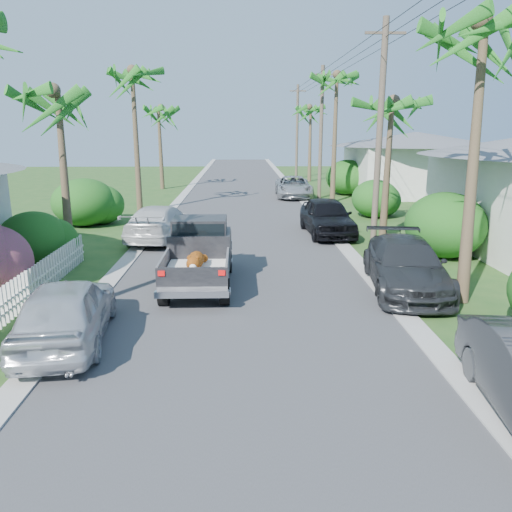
{
  "coord_description": "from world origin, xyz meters",
  "views": [
    {
      "loc": [
        -0.02,
        -7.53,
        4.8
      ],
      "look_at": [
        0.39,
        5.83,
        1.4
      ],
      "focal_mm": 35.0,
      "sensor_mm": 36.0,
      "label": 1
    }
  ],
  "objects_px": {
    "palm_r_c": "(337,76)",
    "palm_r_d": "(311,108)",
    "parked_car_rm": "(405,266)",
    "palm_r_a": "(488,23)",
    "palm_l_b": "(56,92)",
    "palm_l_d": "(159,108)",
    "palm_r_b": "(392,102)",
    "utility_pole_d": "(297,131)",
    "utility_pole_c": "(321,132)",
    "parked_car_rf": "(327,217)",
    "palm_l_c": "(132,71)",
    "pickup_truck": "(200,251)",
    "utility_pole_b": "(379,134)",
    "parked_car_lf": "(160,223)",
    "parked_car_ln": "(67,311)",
    "parked_car_rd": "(294,187)",
    "house_right_far": "(414,166)"
  },
  "relations": [
    {
      "from": "palm_r_c",
      "to": "palm_r_d",
      "type": "xyz_separation_m",
      "value": [
        0.3,
        14.0,
        -1.37
      ]
    },
    {
      "from": "parked_car_rm",
      "to": "palm_r_a",
      "type": "xyz_separation_m",
      "value": [
        1.3,
        -1.0,
        6.66
      ]
    },
    {
      "from": "palm_l_b",
      "to": "palm_l_d",
      "type": "bearing_deg",
      "value": 89.22
    },
    {
      "from": "palm_l_b",
      "to": "palm_r_b",
      "type": "relative_size",
      "value": 1.03
    },
    {
      "from": "palm_l_d",
      "to": "palm_r_a",
      "type": "height_order",
      "value": "palm_r_a"
    },
    {
      "from": "palm_l_b",
      "to": "utility_pole_d",
      "type": "relative_size",
      "value": 0.82
    },
    {
      "from": "palm_l_d",
      "to": "palm_r_d",
      "type": "bearing_deg",
      "value": 24.78
    },
    {
      "from": "utility_pole_d",
      "to": "utility_pole_c",
      "type": "bearing_deg",
      "value": -90.0
    },
    {
      "from": "parked_car_rf",
      "to": "palm_l_c",
      "type": "bearing_deg",
      "value": 143.22
    },
    {
      "from": "pickup_truck",
      "to": "utility_pole_c",
      "type": "relative_size",
      "value": 0.57
    },
    {
      "from": "parked_car_rf",
      "to": "palm_l_b",
      "type": "relative_size",
      "value": 0.67
    },
    {
      "from": "parked_car_rf",
      "to": "utility_pole_b",
      "type": "bearing_deg",
      "value": -57.64
    },
    {
      "from": "pickup_truck",
      "to": "palm_l_c",
      "type": "xyz_separation_m",
      "value": [
        -4.66,
        14.0,
        6.9
      ]
    },
    {
      "from": "palm_r_d",
      "to": "parked_car_lf",
      "type": "bearing_deg",
      "value": -111.53
    },
    {
      "from": "palm_l_b",
      "to": "pickup_truck",
      "type": "bearing_deg",
      "value": -36.25
    },
    {
      "from": "parked_car_rf",
      "to": "palm_l_c",
      "type": "relative_size",
      "value": 0.54
    },
    {
      "from": "parked_car_ln",
      "to": "parked_car_rm",
      "type": "bearing_deg",
      "value": -164.96
    },
    {
      "from": "parked_car_rf",
      "to": "utility_pole_c",
      "type": "relative_size",
      "value": 0.55
    },
    {
      "from": "parked_car_rd",
      "to": "utility_pole_b",
      "type": "relative_size",
      "value": 0.6
    },
    {
      "from": "parked_car_ln",
      "to": "palm_l_c",
      "type": "distance_m",
      "value": 20.08
    },
    {
      "from": "parked_car_ln",
      "to": "parked_car_lf",
      "type": "distance_m",
      "value": 11.06
    },
    {
      "from": "palm_r_c",
      "to": "palm_l_c",
      "type": "bearing_deg",
      "value": -161.85
    },
    {
      "from": "palm_l_b",
      "to": "palm_r_c",
      "type": "bearing_deg",
      "value": 47.12
    },
    {
      "from": "parked_car_lf",
      "to": "palm_r_a",
      "type": "height_order",
      "value": "palm_r_a"
    },
    {
      "from": "parked_car_rm",
      "to": "utility_pole_b",
      "type": "height_order",
      "value": "utility_pole_b"
    },
    {
      "from": "palm_r_a",
      "to": "palm_r_b",
      "type": "relative_size",
      "value": 1.21
    },
    {
      "from": "parked_car_lf",
      "to": "house_right_far",
      "type": "height_order",
      "value": "house_right_far"
    },
    {
      "from": "parked_car_rm",
      "to": "palm_l_c",
      "type": "height_order",
      "value": "palm_l_c"
    },
    {
      "from": "pickup_truck",
      "to": "palm_l_b",
      "type": "height_order",
      "value": "palm_l_b"
    },
    {
      "from": "palm_l_c",
      "to": "palm_r_d",
      "type": "xyz_separation_m",
      "value": [
        12.5,
        18.0,
        -1.18
      ]
    },
    {
      "from": "palm_l_d",
      "to": "palm_r_d",
      "type": "height_order",
      "value": "palm_r_d"
    },
    {
      "from": "pickup_truck",
      "to": "parked_car_rf",
      "type": "xyz_separation_m",
      "value": [
        5.33,
        7.28,
        -0.16
      ]
    },
    {
      "from": "parked_car_rf",
      "to": "utility_pole_b",
      "type": "xyz_separation_m",
      "value": [
        1.61,
        -2.28,
        3.75
      ]
    },
    {
      "from": "palm_r_b",
      "to": "palm_r_d",
      "type": "distance_m",
      "value": 25.01
    },
    {
      "from": "palm_l_d",
      "to": "utility_pole_d",
      "type": "bearing_deg",
      "value": 36.64
    },
    {
      "from": "parked_car_rd",
      "to": "utility_pole_c",
      "type": "xyz_separation_m",
      "value": [
        1.79,
        -0.52,
        3.85
      ]
    },
    {
      "from": "palm_r_d",
      "to": "utility_pole_c",
      "type": "distance_m",
      "value": 12.22
    },
    {
      "from": "parked_car_lf",
      "to": "palm_l_b",
      "type": "relative_size",
      "value": 0.71
    },
    {
      "from": "house_right_far",
      "to": "palm_r_b",
      "type": "bearing_deg",
      "value": -113.11
    },
    {
      "from": "pickup_truck",
      "to": "house_right_far",
      "type": "xyz_separation_m",
      "value": [
        14.34,
        22.0,
        1.11
      ]
    },
    {
      "from": "parked_car_rm",
      "to": "palm_r_c",
      "type": "relative_size",
      "value": 0.56
    },
    {
      "from": "parked_car_rd",
      "to": "utility_pole_b",
      "type": "height_order",
      "value": "utility_pole_b"
    },
    {
      "from": "parked_car_rd",
      "to": "palm_l_c",
      "type": "xyz_separation_m",
      "value": [
        -9.81,
        -6.52,
        7.16
      ]
    },
    {
      "from": "palm_r_b",
      "to": "house_right_far",
      "type": "xyz_separation_m",
      "value": [
        6.4,
        15.0,
        -3.83
      ]
    },
    {
      "from": "palm_r_b",
      "to": "palm_r_d",
      "type": "relative_size",
      "value": 0.9
    },
    {
      "from": "palm_r_c",
      "to": "house_right_far",
      "type": "relative_size",
      "value": 1.04
    },
    {
      "from": "pickup_truck",
      "to": "parked_car_rf",
      "type": "bearing_deg",
      "value": 53.78
    },
    {
      "from": "parked_car_lf",
      "to": "palm_r_c",
      "type": "height_order",
      "value": "palm_r_c"
    },
    {
      "from": "palm_l_d",
      "to": "palm_r_a",
      "type": "bearing_deg",
      "value": -65.43
    },
    {
      "from": "palm_r_b",
      "to": "pickup_truck",
      "type": "bearing_deg",
      "value": -138.59
    }
  ]
}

